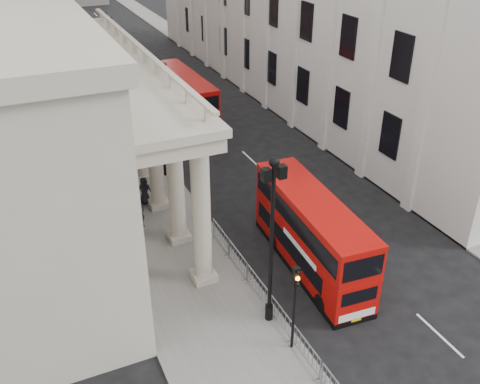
{
  "coord_description": "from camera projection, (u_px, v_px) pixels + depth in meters",
  "views": [
    {
      "loc": [
        -9.53,
        -12.62,
        17.41
      ],
      "look_at": [
        0.7,
        10.18,
        3.42
      ],
      "focal_mm": 40.0,
      "sensor_mm": 36.0,
      "label": 1
    }
  ],
  "objects": [
    {
      "name": "sidewalk_west",
      "position": [
        103.0,
        130.0,
        44.73
      ],
      "size": [
        6.0,
        140.0,
        0.12
      ],
      "primitive_type": "cube",
      "color": "slate",
      "rests_on": "ground"
    },
    {
      "name": "sidewalk_east",
      "position": [
        277.0,
        103.0,
        50.63
      ],
      "size": [
        3.0,
        140.0,
        0.12
      ],
      "primitive_type": "cube",
      "color": "slate",
      "rests_on": "ground"
    },
    {
      "name": "pedestrian_b",
      "position": [
        120.0,
        215.0,
        31.09
      ],
      "size": [
        1.14,
        1.08,
        1.87
      ],
      "primitive_type": "imported",
      "rotation": [
        0.0,
        0.0,
        3.7
      ],
      "color": "black",
      "rests_on": "sidewalk_west"
    },
    {
      "name": "crowd_barriers",
      "position": [
        293.0,
        333.0,
        23.28
      ],
      "size": [
        0.5,
        18.75,
        1.1
      ],
      "color": "gray",
      "rests_on": "sidewalk_west"
    },
    {
      "name": "lamp_post_north",
      "position": [
        109.0,
        52.0,
        48.0
      ],
      "size": [
        1.05,
        0.44,
        8.32
      ],
      "color": "black",
      "rests_on": "sidewalk_west"
    },
    {
      "name": "ground",
      "position": [
        326.0,
        378.0,
        21.96
      ],
      "size": [
        260.0,
        260.0,
        0.0
      ],
      "primitive_type": "plane",
      "color": "black",
      "rests_on": "ground"
    },
    {
      "name": "bus_far",
      "position": [
        184.0,
        99.0,
        45.05
      ],
      "size": [
        2.6,
        10.08,
        4.33
      ],
      "rotation": [
        0.0,
        0.0,
        0.02
      ],
      "color": "#A50A07",
      "rests_on": "ground"
    },
    {
      "name": "lamp_post_south",
      "position": [
        272.0,
        232.0,
        22.53
      ],
      "size": [
        1.05,
        0.44,
        8.32
      ],
      "color": "black",
      "rests_on": "sidewalk_west"
    },
    {
      "name": "pedestrian_c",
      "position": [
        144.0,
        191.0,
        33.65
      ],
      "size": [
        0.94,
        0.65,
        1.82
      ],
      "primitive_type": "imported",
      "rotation": [
        0.0,
        0.0,
        6.37
      ],
      "color": "black",
      "rests_on": "sidewalk_west"
    },
    {
      "name": "bus_near",
      "position": [
        311.0,
        232.0,
        27.5
      ],
      "size": [
        2.93,
        9.69,
        4.13
      ],
      "rotation": [
        0.0,
        0.0,
        -0.07
      ],
      "color": "#B30B08",
      "rests_on": "ground"
    },
    {
      "name": "traffic_light",
      "position": [
        295.0,
        294.0,
        21.84
      ],
      "size": [
        0.28,
        0.33,
        4.3
      ],
      "color": "black",
      "rests_on": "sidewalk_west"
    },
    {
      "name": "pedestrian_a",
      "position": [
        140.0,
        213.0,
        31.19
      ],
      "size": [
        0.83,
        0.73,
        1.9
      ],
      "primitive_type": "imported",
      "rotation": [
        0.0,
        0.0,
        0.49
      ],
      "color": "black",
      "rests_on": "sidewalk_west"
    },
    {
      "name": "kerb",
      "position": [
        137.0,
        125.0,
        45.78
      ],
      "size": [
        0.2,
        140.0,
        0.14
      ],
      "primitive_type": "cube",
      "color": "slate",
      "rests_on": "ground"
    },
    {
      "name": "lamp_post_mid",
      "position": [
        161.0,
        110.0,
        35.26
      ],
      "size": [
        1.05,
        0.44,
        8.32
      ],
      "color": "black",
      "rests_on": "sidewalk_west"
    }
  ]
}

